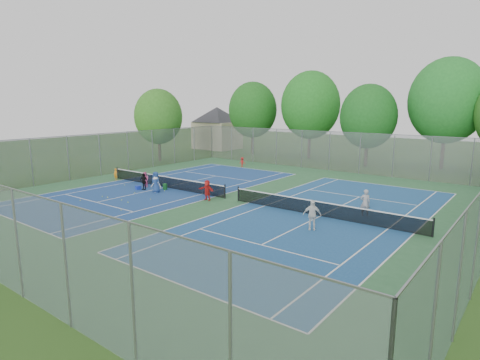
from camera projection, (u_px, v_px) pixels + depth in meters
name	position (u px, v px, depth m)	size (l,w,h in m)	color
ground	(232.00, 200.00, 28.81)	(120.00, 120.00, 0.00)	#284B17
court_pad	(232.00, 200.00, 28.81)	(32.00, 32.00, 0.01)	#2E633A
court_left	(165.00, 187.00, 32.99)	(10.97, 23.77, 0.01)	navy
court_right	(320.00, 216.00, 24.62)	(10.97, 23.77, 0.01)	navy
net_left	(165.00, 182.00, 32.91)	(12.87, 0.10, 0.91)	black
net_right	(321.00, 209.00, 24.54)	(12.87, 0.10, 0.91)	black
fence_north	(329.00, 151.00, 40.88)	(32.00, 0.10, 4.00)	gray
fence_west	(100.00, 155.00, 37.99)	(32.00, 0.10, 4.00)	gray
house	(217.00, 121.00, 59.84)	(11.03, 11.03, 7.30)	#B7A88C
tree_nw	(253.00, 110.00, 53.18)	(6.40, 6.40, 9.58)	#443326
tree_nl	(310.00, 105.00, 49.05)	(7.20, 7.20, 10.69)	#443326
tree_nc	(368.00, 117.00, 42.93)	(6.00, 6.00, 8.85)	#443326
tree_nr	(447.00, 101.00, 40.77)	(7.60, 7.60, 11.42)	#443326
tree_side_w	(158.00, 117.00, 46.95)	(5.60, 5.60, 8.47)	#443326
ball_crate	(138.00, 188.00, 32.15)	(0.36, 0.36, 0.31)	#1830B4
ball_hopper	(165.00, 187.00, 32.06)	(0.25, 0.25, 0.49)	#25872F
student_a	(116.00, 174.00, 35.92)	(0.39, 0.26, 1.07)	orange
student_b	(145.00, 180.00, 33.00)	(0.62, 0.48, 1.27)	pink
student_c	(156.00, 185.00, 30.98)	(0.83, 0.48, 1.28)	white
student_d	(144.00, 182.00, 31.96)	(0.80, 0.33, 1.36)	black
student_e	(156.00, 182.00, 31.01)	(0.80, 0.52, 1.64)	navy
student_f	(207.00, 190.00, 28.51)	(1.38, 0.44, 1.48)	red
child_far_baseline	(242.00, 162.00, 43.26)	(0.69, 0.40, 1.07)	#A71917
instructor	(365.00, 203.00, 24.59)	(0.61, 0.40, 1.68)	#949496
teen_court_b	(312.00, 215.00, 21.91)	(0.99, 0.41, 1.68)	silver
tennis_ball_0	(165.00, 191.00, 31.55)	(0.07, 0.07, 0.07)	#CAEB36
tennis_ball_1	(80.00, 201.00, 28.43)	(0.07, 0.07, 0.07)	#D0D631
tennis_ball_2	(125.00, 185.00, 33.73)	(0.07, 0.07, 0.07)	#C2D331
tennis_ball_3	(128.00, 203.00, 27.88)	(0.07, 0.07, 0.07)	#C3E034
tennis_ball_4	(151.00, 199.00, 28.76)	(0.07, 0.07, 0.07)	gold
tennis_ball_5	(135.00, 193.00, 30.83)	(0.07, 0.07, 0.07)	#B1C52D
tennis_ball_6	(121.00, 210.00, 25.88)	(0.07, 0.07, 0.07)	gold
tennis_ball_7	(108.00, 198.00, 29.35)	(0.07, 0.07, 0.07)	#E4F539
tennis_ball_8	(102.00, 197.00, 29.62)	(0.07, 0.07, 0.07)	#B4D732
tennis_ball_9	(122.00, 200.00, 28.54)	(0.07, 0.07, 0.07)	#C6F037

